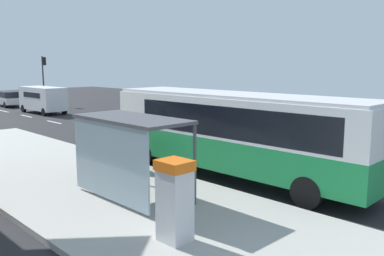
# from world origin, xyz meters

# --- Properties ---
(ground_plane) EXTENTS (56.00, 92.00, 0.04)m
(ground_plane) POSITION_xyz_m (0.00, 14.00, -0.02)
(ground_plane) COLOR #262628
(sidewalk_platform) EXTENTS (6.20, 30.00, 0.18)m
(sidewalk_platform) POSITION_xyz_m (-6.40, 2.00, 0.09)
(sidewalk_platform) COLOR #ADAAA3
(sidewalk_platform) RESTS_ON ground
(lane_stripe_seg_1) EXTENTS (0.16, 2.20, 0.01)m
(lane_stripe_seg_1) POSITION_xyz_m (0.25, -1.00, 0.01)
(lane_stripe_seg_1) COLOR silver
(lane_stripe_seg_1) RESTS_ON ground
(lane_stripe_seg_2) EXTENTS (0.16, 2.20, 0.01)m
(lane_stripe_seg_2) POSITION_xyz_m (0.25, 4.00, 0.01)
(lane_stripe_seg_2) COLOR silver
(lane_stripe_seg_2) RESTS_ON ground
(lane_stripe_seg_3) EXTENTS (0.16, 2.20, 0.01)m
(lane_stripe_seg_3) POSITION_xyz_m (0.25, 9.00, 0.01)
(lane_stripe_seg_3) COLOR silver
(lane_stripe_seg_3) RESTS_ON ground
(lane_stripe_seg_4) EXTENTS (0.16, 2.20, 0.01)m
(lane_stripe_seg_4) POSITION_xyz_m (0.25, 14.00, 0.01)
(lane_stripe_seg_4) COLOR silver
(lane_stripe_seg_4) RESTS_ON ground
(lane_stripe_seg_5) EXTENTS (0.16, 2.20, 0.01)m
(lane_stripe_seg_5) POSITION_xyz_m (0.25, 19.00, 0.01)
(lane_stripe_seg_5) COLOR silver
(lane_stripe_seg_5) RESTS_ON ground
(lane_stripe_seg_6) EXTENTS (0.16, 2.20, 0.01)m
(lane_stripe_seg_6) POSITION_xyz_m (0.25, 24.00, 0.01)
(lane_stripe_seg_6) COLOR silver
(lane_stripe_seg_6) RESTS_ON ground
(lane_stripe_seg_7) EXTENTS (0.16, 2.20, 0.01)m
(lane_stripe_seg_7) POSITION_xyz_m (0.25, 29.00, 0.01)
(lane_stripe_seg_7) COLOR silver
(lane_stripe_seg_7) RESTS_ON ground
(bus) EXTENTS (2.70, 11.05, 3.21)m
(bus) POSITION_xyz_m (-1.71, 0.04, 1.84)
(bus) COLOR #1E8C47
(bus) RESTS_ON ground
(white_van) EXTENTS (2.13, 5.25, 2.30)m
(white_van) POSITION_xyz_m (2.20, 25.00, 1.34)
(white_van) COLOR white
(white_van) RESTS_ON ground
(sedan_near) EXTENTS (2.03, 4.49, 1.52)m
(sedan_near) POSITION_xyz_m (2.30, 33.13, 0.79)
(sedan_near) COLOR #B7B7BC
(sedan_near) RESTS_ON ground
(ticket_machine) EXTENTS (0.66, 0.76, 1.94)m
(ticket_machine) POSITION_xyz_m (-7.35, -2.92, 1.17)
(ticket_machine) COLOR silver
(ticket_machine) RESTS_ON sidewalk_platform
(recycling_bin_blue) EXTENTS (0.52, 0.52, 0.95)m
(recycling_bin_blue) POSITION_xyz_m (-4.20, 2.87, 0.66)
(recycling_bin_blue) COLOR blue
(recycling_bin_blue) RESTS_ON sidewalk_platform
(recycling_bin_yellow) EXTENTS (0.52, 0.52, 0.95)m
(recycling_bin_yellow) POSITION_xyz_m (-4.20, 3.57, 0.66)
(recycling_bin_yellow) COLOR yellow
(recycling_bin_yellow) RESTS_ON sidewalk_platform
(recycling_bin_green) EXTENTS (0.52, 0.52, 0.95)m
(recycling_bin_green) POSITION_xyz_m (-4.20, 4.27, 0.66)
(recycling_bin_green) COLOR green
(recycling_bin_green) RESTS_ON sidewalk_platform
(recycling_bin_orange) EXTENTS (0.52, 0.52, 0.95)m
(recycling_bin_orange) POSITION_xyz_m (-4.20, 4.97, 0.66)
(recycling_bin_orange) COLOR orange
(recycling_bin_orange) RESTS_ON sidewalk_platform
(traffic_light_near_side) EXTENTS (0.49, 0.28, 5.07)m
(traffic_light_near_side) POSITION_xyz_m (5.50, 31.76, 3.37)
(traffic_light_near_side) COLOR #2D2D2D
(traffic_light_near_side) RESTS_ON ground
(bus_shelter) EXTENTS (1.80, 4.00, 2.50)m
(bus_shelter) POSITION_xyz_m (-6.41, 0.45, 2.10)
(bus_shelter) COLOR #4C4C51
(bus_shelter) RESTS_ON sidewalk_platform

